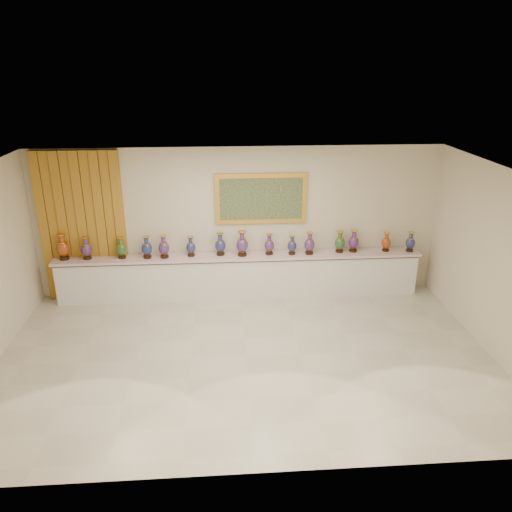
{
  "coord_description": "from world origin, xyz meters",
  "views": [
    {
      "loc": [
        -0.34,
        -6.99,
        4.49
      ],
      "look_at": [
        0.29,
        1.7,
        1.09
      ],
      "focal_mm": 35.0,
      "sensor_mm": 36.0,
      "label": 1
    }
  ],
  "objects_px": {
    "vase_1": "(86,249)",
    "vase_0": "(63,248)",
    "counter": "(240,276)",
    "vase_2": "(121,249)"
  },
  "relations": [
    {
      "from": "vase_0",
      "to": "vase_1",
      "type": "xyz_separation_m",
      "value": [
        0.44,
        -0.01,
        -0.03
      ]
    },
    {
      "from": "vase_1",
      "to": "vase_2",
      "type": "xyz_separation_m",
      "value": [
        0.67,
        -0.01,
        -0.01
      ]
    },
    {
      "from": "counter",
      "to": "vase_1",
      "type": "distance_m",
      "value": 3.04
    },
    {
      "from": "counter",
      "to": "vase_2",
      "type": "height_order",
      "value": "vase_2"
    },
    {
      "from": "vase_1",
      "to": "vase_2",
      "type": "distance_m",
      "value": 0.67
    },
    {
      "from": "vase_0",
      "to": "vase_1",
      "type": "bearing_deg",
      "value": -1.28
    },
    {
      "from": "vase_1",
      "to": "vase_2",
      "type": "height_order",
      "value": "vase_1"
    },
    {
      "from": "vase_1",
      "to": "vase_0",
      "type": "bearing_deg",
      "value": 178.72
    },
    {
      "from": "vase_1",
      "to": "vase_2",
      "type": "relative_size",
      "value": 1.05
    },
    {
      "from": "counter",
      "to": "vase_2",
      "type": "distance_m",
      "value": 2.39
    }
  ]
}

